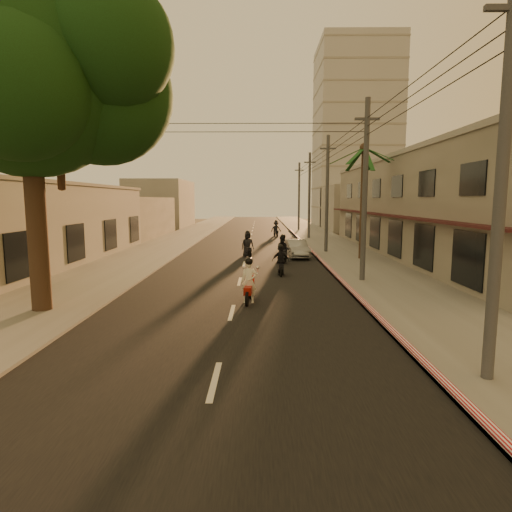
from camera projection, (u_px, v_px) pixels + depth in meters
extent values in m
plane|color=#383023|center=(228.00, 329.00, 13.75)|extent=(160.00, 160.00, 0.00)
cube|color=black|center=(247.00, 253.00, 33.57)|extent=(10.00, 140.00, 0.02)
cube|color=slate|center=(342.00, 252.00, 33.49)|extent=(5.00, 140.00, 0.12)
cube|color=slate|center=(152.00, 252.00, 33.64)|extent=(5.00, 140.00, 0.12)
cube|color=#AD121E|center=(321.00, 261.00, 28.55)|extent=(0.20, 60.00, 0.20)
cube|color=gray|center=(439.00, 209.00, 31.00)|extent=(8.00, 34.00, 7.00)
cube|color=#9E988E|center=(441.00, 157.00, 30.52)|extent=(8.20, 34.20, 0.30)
cube|color=#391717|center=(379.00, 214.00, 31.09)|extent=(0.80, 34.00, 0.12)
cube|color=#9E988E|center=(26.00, 225.00, 27.43)|extent=(8.00, 24.00, 5.00)
cube|color=gray|center=(23.00, 184.00, 27.09)|extent=(8.20, 24.20, 0.20)
cube|color=#B7B5B2|center=(355.00, 137.00, 67.28)|extent=(12.00, 12.00, 28.00)
cylinder|color=black|center=(37.00, 231.00, 15.40)|extent=(0.70, 0.70, 6.00)
cylinder|color=black|center=(60.00, 148.00, 15.40)|extent=(1.22, 2.17, 3.04)
cylinder|color=black|center=(9.00, 139.00, 14.69)|extent=(1.31, 1.49, 2.73)
sphere|color=black|center=(27.00, 72.00, 14.68)|extent=(7.20, 7.20, 7.20)
sphere|color=black|center=(102.00, 94.00, 15.72)|extent=(5.20, 5.20, 5.20)
sphere|color=black|center=(16.00, 85.00, 13.01)|extent=(4.60, 4.60, 4.60)
sphere|color=black|center=(107.00, 45.00, 14.07)|extent=(4.40, 4.40, 4.40)
sphere|color=black|center=(88.00, 61.00, 16.91)|extent=(4.40, 4.40, 4.40)
cylinder|color=black|center=(362.00, 205.00, 29.03)|extent=(0.32, 0.32, 7.60)
sphere|color=black|center=(364.00, 147.00, 28.54)|extent=(0.60, 0.60, 0.60)
cylinder|color=#38383A|center=(501.00, 182.00, 9.13)|extent=(0.26, 0.26, 9.00)
cylinder|color=#38383A|center=(365.00, 192.00, 21.03)|extent=(0.26, 0.26, 9.00)
cube|color=#38383A|center=(367.00, 119.00, 20.57)|extent=(1.20, 0.12, 0.12)
cylinder|color=#38383A|center=(327.00, 195.00, 32.93)|extent=(0.26, 0.26, 9.00)
cube|color=#38383A|center=(328.00, 149.00, 32.47)|extent=(1.20, 0.12, 0.12)
cylinder|color=#38383A|center=(309.00, 196.00, 44.82)|extent=(0.26, 0.26, 9.00)
cube|color=#38383A|center=(310.00, 162.00, 44.36)|extent=(1.20, 0.12, 0.12)
cylinder|color=#38383A|center=(299.00, 197.00, 56.72)|extent=(0.26, 0.26, 9.00)
cube|color=#38383A|center=(299.00, 170.00, 56.26)|extent=(1.20, 0.12, 0.12)
cube|color=#9E988E|center=(356.00, 208.00, 57.83)|extent=(8.00, 14.00, 6.00)
cube|color=#9E988E|center=(124.00, 217.00, 47.30)|extent=(8.00, 14.00, 4.40)
cube|color=#9E988E|center=(161.00, 204.00, 64.97)|extent=(8.00, 14.00, 7.00)
cylinder|color=black|center=(251.00, 292.00, 17.92)|extent=(0.16, 0.59, 0.58)
cylinder|color=black|center=(247.00, 299.00, 16.64)|extent=(0.16, 0.59, 0.58)
cube|color=#9B150B|center=(249.00, 289.00, 17.17)|extent=(0.40, 1.17, 0.31)
cube|color=#9B150B|center=(251.00, 283.00, 17.66)|extent=(0.32, 0.13, 0.63)
cylinder|color=silver|center=(251.00, 273.00, 17.74)|extent=(0.57, 0.10, 0.04)
imported|color=white|center=(249.00, 282.00, 17.13)|extent=(0.72, 0.54, 1.75)
sphere|color=black|center=(249.00, 261.00, 17.02)|extent=(0.31, 0.31, 0.31)
sphere|color=silver|center=(244.00, 267.00, 17.71)|extent=(0.13, 0.13, 0.13)
sphere|color=silver|center=(258.00, 267.00, 17.65)|extent=(0.13, 0.13, 0.13)
cylinder|color=black|center=(285.00, 258.00, 28.47)|extent=(0.26, 0.62, 0.61)
cylinder|color=black|center=(281.00, 260.00, 27.16)|extent=(0.26, 0.62, 0.61)
cube|color=black|center=(283.00, 255.00, 27.70)|extent=(0.59, 1.24, 0.33)
cube|color=black|center=(285.00, 251.00, 28.20)|extent=(0.34, 0.19, 0.65)
cylinder|color=silver|center=(285.00, 245.00, 28.27)|extent=(0.59, 0.19, 0.04)
imported|color=black|center=(283.00, 250.00, 27.66)|extent=(1.22, 1.12, 1.83)
sphere|color=black|center=(283.00, 237.00, 27.54)|extent=(0.33, 0.33, 0.33)
cylinder|color=black|center=(280.00, 268.00, 24.20)|extent=(0.11, 0.54, 0.54)
cylinder|color=black|center=(281.00, 272.00, 23.01)|extent=(0.11, 0.54, 0.54)
cube|color=black|center=(281.00, 266.00, 23.50)|extent=(0.29, 1.07, 0.29)
cube|color=black|center=(280.00, 262.00, 23.96)|extent=(0.29, 0.10, 0.58)
cylinder|color=silver|center=(280.00, 256.00, 24.03)|extent=(0.53, 0.05, 0.04)
imported|color=black|center=(281.00, 261.00, 23.46)|extent=(0.96, 0.43, 1.62)
sphere|color=black|center=(281.00, 247.00, 23.36)|extent=(0.29, 0.29, 0.29)
cylinder|color=black|center=(245.00, 252.00, 31.65)|extent=(0.26, 0.62, 0.61)
cylinder|color=black|center=(250.00, 254.00, 30.34)|extent=(0.26, 0.62, 0.61)
cube|color=black|center=(248.00, 249.00, 30.88)|extent=(0.60, 1.23, 0.33)
cube|color=black|center=(246.00, 246.00, 31.38)|extent=(0.34, 0.19, 0.65)
cylinder|color=silver|center=(246.00, 241.00, 31.46)|extent=(0.59, 0.19, 0.04)
imported|color=black|center=(248.00, 245.00, 30.84)|extent=(1.18, 1.03, 1.83)
sphere|color=black|center=(248.00, 233.00, 30.73)|extent=(0.33, 0.33, 0.33)
cylinder|color=black|center=(275.00, 234.00, 48.68)|extent=(0.21, 0.60, 0.59)
cylinder|color=black|center=(277.00, 235.00, 47.39)|extent=(0.21, 0.60, 0.59)
cube|color=black|center=(276.00, 232.00, 47.92)|extent=(0.50, 1.20, 0.32)
cube|color=black|center=(275.00, 230.00, 48.42)|extent=(0.33, 0.16, 0.63)
cylinder|color=silver|center=(275.00, 227.00, 48.49)|extent=(0.58, 0.15, 0.04)
imported|color=black|center=(276.00, 229.00, 47.88)|extent=(1.38, 1.07, 1.77)
sphere|color=black|center=(276.00, 221.00, 47.77)|extent=(0.32, 0.32, 0.32)
imported|color=gray|center=(296.00, 249.00, 30.72)|extent=(2.15, 4.17, 1.28)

